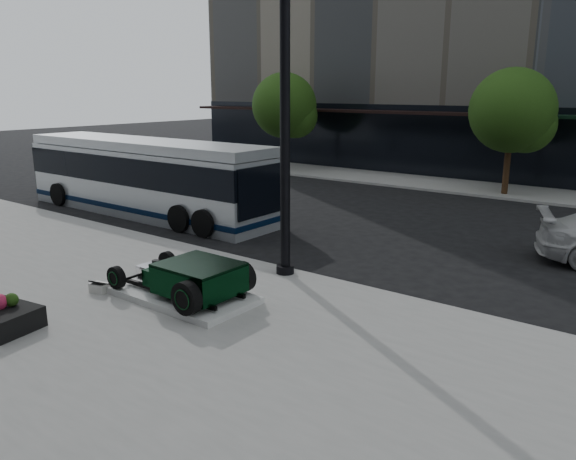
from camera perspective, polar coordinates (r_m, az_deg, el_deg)
The scene contains 8 objects.
ground at distance 16.87m, azimuth 4.79°, elevation -2.67°, with size 120.00×120.00×0.00m, color black.
sidewalk_far at distance 29.35m, azimuth 19.80°, elevation 3.89°, with size 70.00×4.00×0.12m, color gray.
street_trees at distance 27.76m, azimuth 22.11°, elevation 10.87°, with size 29.80×3.80×5.70m.
display_plinth at distance 13.38m, azimuth -10.54°, elevation -6.53°, with size 3.40×1.80×0.15m, color silver.
hot_rod at distance 12.98m, azimuth -9.65°, elevation -4.79°, with size 3.22×2.00×0.81m.
info_plaque at distance 14.27m, azimuth -18.61°, elevation -5.52°, with size 0.46×0.39×0.31m.
lamppost at distance 14.17m, azimuth -0.30°, elevation 10.96°, with size 0.47×0.47×8.56m.
transit_bus at distance 23.09m, azimuth -14.30°, elevation 5.30°, with size 12.12×2.88×2.92m.
Camera 1 is at (8.67, -13.63, 4.86)m, focal length 35.00 mm.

